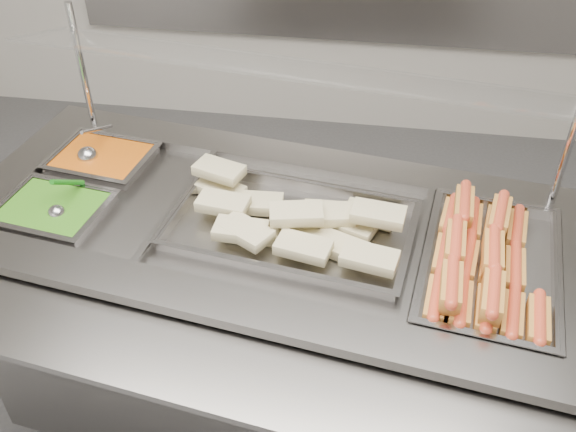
# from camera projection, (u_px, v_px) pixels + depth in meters

# --- Properties ---
(steam_counter) EXTENTS (2.07, 1.15, 0.94)m
(steam_counter) POSITION_uv_depth(u_px,v_px,m) (274.00, 323.00, 2.25)
(steam_counter) COLOR slate
(steam_counter) RESTS_ON ground
(tray_rail) EXTENTS (1.90, 0.65, 0.05)m
(tray_rail) POSITION_uv_depth(u_px,v_px,m) (204.00, 363.00, 1.59)
(tray_rail) COLOR gray
(tray_rail) RESTS_ON steam_counter
(sneeze_guard) EXTENTS (1.75, 0.56, 0.46)m
(sneeze_guard) POSITION_uv_depth(u_px,v_px,m) (294.00, 72.00, 1.89)
(sneeze_guard) COLOR #BBBBC0
(sneeze_guard) RESTS_ON steam_counter
(pan_hotdogs) EXTENTS (0.44, 0.62, 0.10)m
(pan_hotdogs) POSITION_uv_depth(u_px,v_px,m) (488.00, 273.00, 1.83)
(pan_hotdogs) COLOR gray
(pan_hotdogs) RESTS_ON steam_counter
(pan_wraps) EXTENTS (0.76, 0.52, 0.07)m
(pan_wraps) POSITION_uv_depth(u_px,v_px,m) (291.00, 230.00, 1.96)
(pan_wraps) COLOR gray
(pan_wraps) RESTS_ON steam_counter
(pan_beans) EXTENTS (0.35, 0.29, 0.10)m
(pan_beans) POSITION_uv_depth(u_px,v_px,m) (104.00, 166.00, 2.25)
(pan_beans) COLOR gray
(pan_beans) RESTS_ON steam_counter
(pan_peas) EXTENTS (0.35, 0.29, 0.10)m
(pan_peas) POSITION_uv_depth(u_px,v_px,m) (55.00, 218.00, 2.03)
(pan_peas) COLOR gray
(pan_peas) RESTS_ON steam_counter
(hotdogs_in_buns) EXTENTS (0.33, 0.58, 0.12)m
(hotdogs_in_buns) POSITION_uv_depth(u_px,v_px,m) (481.00, 261.00, 1.80)
(hotdogs_in_buns) COLOR #AC6824
(hotdogs_in_buns) RESTS_ON pan_hotdogs
(tortilla_wraps) EXTENTS (0.69, 0.44, 0.10)m
(tortilla_wraps) POSITION_uv_depth(u_px,v_px,m) (295.00, 220.00, 1.93)
(tortilla_wraps) COLOR tan
(tortilla_wraps) RESTS_ON pan_wraps
(ladle) EXTENTS (0.07, 0.21, 0.14)m
(ladle) POSITION_uv_depth(u_px,v_px,m) (88.00, 155.00, 2.22)
(ladle) COLOR #AAAAAF
(ladle) RESTS_ON pan_beans
(serving_spoon) EXTENTS (0.06, 0.19, 0.15)m
(serving_spoon) POSITION_uv_depth(u_px,v_px,m) (59.00, 208.00, 1.98)
(serving_spoon) COLOR #AAAAAF
(serving_spoon) RESTS_ON pan_peas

